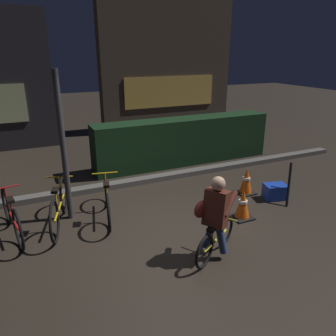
{
  "coord_description": "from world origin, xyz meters",
  "views": [
    {
      "loc": [
        -2.06,
        -4.33,
        2.86
      ],
      "look_at": [
        0.2,
        0.6,
        0.9
      ],
      "focal_mm": 35.0,
      "sensor_mm": 36.0,
      "label": 1
    }
  ],
  "objects_px": {
    "parked_bike_center_left": "(59,206)",
    "parked_bike_center_right": "(107,199)",
    "closed_umbrella": "(289,184)",
    "parked_bike_left_mid": "(12,216)",
    "street_post": "(63,149)",
    "blue_crate": "(275,191)",
    "cyclist": "(214,217)",
    "traffic_cone_near": "(243,204)",
    "traffic_cone_far": "(246,181)"
  },
  "relations": [
    {
      "from": "closed_umbrella",
      "to": "traffic_cone_far",
      "type": "bearing_deg",
      "value": 76.97
    },
    {
      "from": "street_post",
      "to": "traffic_cone_far",
      "type": "relative_size",
      "value": 4.5
    },
    {
      "from": "parked_bike_center_right",
      "to": "closed_umbrella",
      "type": "bearing_deg",
      "value": -92.87
    },
    {
      "from": "street_post",
      "to": "blue_crate",
      "type": "xyz_separation_m",
      "value": [
        3.92,
        -0.9,
        -1.15
      ]
    },
    {
      "from": "cyclist",
      "to": "traffic_cone_near",
      "type": "bearing_deg",
      "value": 3.12
    },
    {
      "from": "parked_bike_center_left",
      "to": "parked_bike_center_right",
      "type": "relative_size",
      "value": 1.03
    },
    {
      "from": "street_post",
      "to": "cyclist",
      "type": "xyz_separation_m",
      "value": [
        1.72,
        -2.05,
        -0.67
      ]
    },
    {
      "from": "closed_umbrella",
      "to": "street_post",
      "type": "bearing_deg",
      "value": 117.35
    },
    {
      "from": "street_post",
      "to": "traffic_cone_far",
      "type": "xyz_separation_m",
      "value": [
        3.54,
        -0.44,
        -1.02
      ]
    },
    {
      "from": "street_post",
      "to": "parked_bike_center_left",
      "type": "distance_m",
      "value": 0.98
    },
    {
      "from": "traffic_cone_near",
      "to": "parked_bike_left_mid",
      "type": "bearing_deg",
      "value": 163.91
    },
    {
      "from": "parked_bike_left_mid",
      "to": "closed_umbrella",
      "type": "bearing_deg",
      "value": -110.48
    },
    {
      "from": "traffic_cone_near",
      "to": "cyclist",
      "type": "distance_m",
      "value": 1.37
    },
    {
      "from": "parked_bike_left_mid",
      "to": "closed_umbrella",
      "type": "xyz_separation_m",
      "value": [
        4.95,
        -0.93,
        0.05
      ]
    },
    {
      "from": "parked_bike_left_mid",
      "to": "closed_umbrella",
      "type": "height_order",
      "value": "closed_umbrella"
    },
    {
      "from": "traffic_cone_near",
      "to": "street_post",
      "type": "bearing_deg",
      "value": 155.15
    },
    {
      "from": "parked_bike_center_left",
      "to": "traffic_cone_near",
      "type": "xyz_separation_m",
      "value": [
        3.0,
        -1.09,
        -0.09
      ]
    },
    {
      "from": "street_post",
      "to": "parked_bike_center_right",
      "type": "height_order",
      "value": "street_post"
    },
    {
      "from": "parked_bike_center_left",
      "to": "traffic_cone_near",
      "type": "bearing_deg",
      "value": -94.52
    },
    {
      "from": "parked_bike_center_right",
      "to": "cyclist",
      "type": "height_order",
      "value": "cyclist"
    },
    {
      "from": "parked_bike_center_right",
      "to": "traffic_cone_near",
      "type": "bearing_deg",
      "value": -103.63
    },
    {
      "from": "parked_bike_center_left",
      "to": "street_post",
      "type": "bearing_deg",
      "value": -27.65
    },
    {
      "from": "traffic_cone_far",
      "to": "blue_crate",
      "type": "height_order",
      "value": "traffic_cone_far"
    },
    {
      "from": "cyclist",
      "to": "closed_umbrella",
      "type": "distance_m",
      "value": 2.48
    },
    {
      "from": "street_post",
      "to": "closed_umbrella",
      "type": "xyz_separation_m",
      "value": [
        4.01,
        -1.15,
        -0.91
      ]
    },
    {
      "from": "street_post",
      "to": "closed_umbrella",
      "type": "bearing_deg",
      "value": -16.0
    },
    {
      "from": "parked_bike_left_mid",
      "to": "cyclist",
      "type": "height_order",
      "value": "cyclist"
    },
    {
      "from": "parked_bike_left_mid",
      "to": "closed_umbrella",
      "type": "distance_m",
      "value": 5.03
    },
    {
      "from": "parked_bike_center_left",
      "to": "traffic_cone_near",
      "type": "height_order",
      "value": "parked_bike_center_left"
    },
    {
      "from": "parked_bike_center_right",
      "to": "blue_crate",
      "type": "height_order",
      "value": "parked_bike_center_right"
    },
    {
      "from": "parked_bike_center_left",
      "to": "closed_umbrella",
      "type": "height_order",
      "value": "parked_bike_center_left"
    },
    {
      "from": "traffic_cone_far",
      "to": "cyclist",
      "type": "bearing_deg",
      "value": -138.42
    },
    {
      "from": "street_post",
      "to": "cyclist",
      "type": "distance_m",
      "value": 2.76
    },
    {
      "from": "blue_crate",
      "to": "closed_umbrella",
      "type": "xyz_separation_m",
      "value": [
        0.09,
        -0.25,
        0.24
      ]
    },
    {
      "from": "parked_bike_center_right",
      "to": "blue_crate",
      "type": "relative_size",
      "value": 3.69
    },
    {
      "from": "cyclist",
      "to": "closed_umbrella",
      "type": "relative_size",
      "value": 1.47
    },
    {
      "from": "parked_bike_center_left",
      "to": "cyclist",
      "type": "relative_size",
      "value": 1.34
    },
    {
      "from": "parked_bike_left_mid",
      "to": "traffic_cone_far",
      "type": "xyz_separation_m",
      "value": [
        4.47,
        -0.22,
        -0.07
      ]
    },
    {
      "from": "street_post",
      "to": "blue_crate",
      "type": "relative_size",
      "value": 5.9
    },
    {
      "from": "parked_bike_left_mid",
      "to": "cyclist",
      "type": "bearing_deg",
      "value": -134.48
    },
    {
      "from": "street_post",
      "to": "traffic_cone_near",
      "type": "height_order",
      "value": "street_post"
    },
    {
      "from": "parked_bike_center_right",
      "to": "closed_umbrella",
      "type": "height_order",
      "value": "closed_umbrella"
    },
    {
      "from": "street_post",
      "to": "parked_bike_center_left",
      "type": "relative_size",
      "value": 1.55
    },
    {
      "from": "parked_bike_center_left",
      "to": "parked_bike_left_mid",
      "type": "bearing_deg",
      "value": 106.5
    },
    {
      "from": "parked_bike_left_mid",
      "to": "parked_bike_center_left",
      "type": "bearing_deg",
      "value": -98.82
    },
    {
      "from": "cyclist",
      "to": "parked_bike_center_right",
      "type": "bearing_deg",
      "value": 89.76
    },
    {
      "from": "blue_crate",
      "to": "cyclist",
      "type": "bearing_deg",
      "value": -152.34
    },
    {
      "from": "parked_bike_left_mid",
      "to": "blue_crate",
      "type": "relative_size",
      "value": 3.69
    },
    {
      "from": "parked_bike_center_left",
      "to": "traffic_cone_far",
      "type": "relative_size",
      "value": 2.91
    },
    {
      "from": "traffic_cone_near",
      "to": "closed_umbrella",
      "type": "xyz_separation_m",
      "value": [
        1.2,
        0.15,
        0.12
      ]
    }
  ]
}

